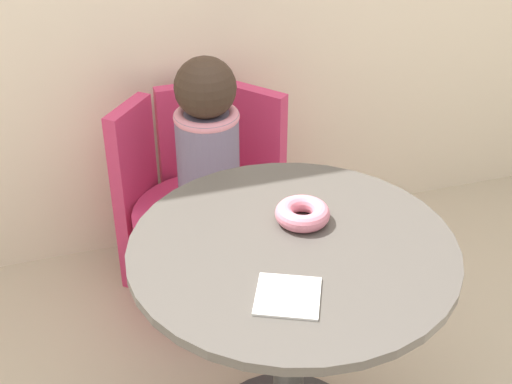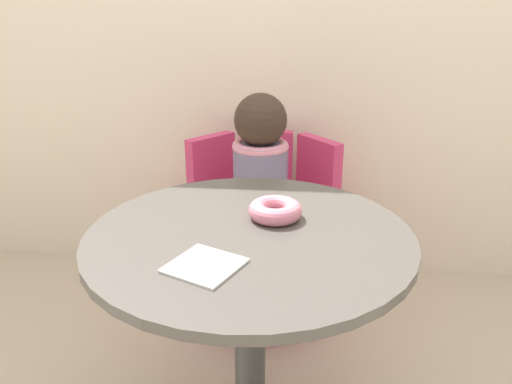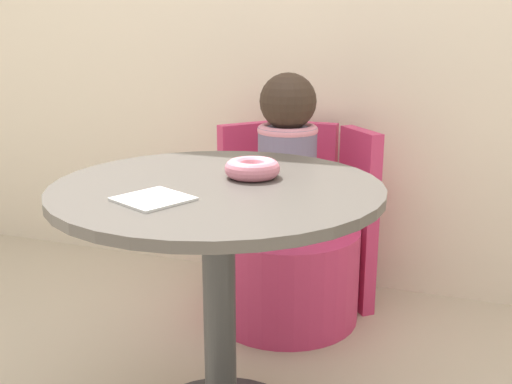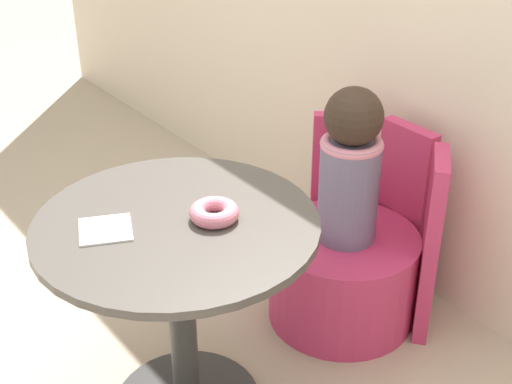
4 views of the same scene
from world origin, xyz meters
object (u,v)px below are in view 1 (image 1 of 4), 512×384
(round_table, at_px, (290,303))
(child_figure, at_px, (207,139))
(tub_chair, at_px, (212,252))
(donut, at_px, (302,214))

(round_table, xyz_separation_m, child_figure, (-0.03, 0.70, 0.12))
(round_table, height_order, tub_chair, round_table)
(child_figure, bearing_deg, donut, -81.43)
(round_table, distance_m, tub_chair, 0.78)
(round_table, xyz_separation_m, donut, (0.06, 0.09, 0.20))
(round_table, height_order, donut, donut)
(donut, bearing_deg, round_table, -123.39)
(tub_chair, xyz_separation_m, donut, (0.09, -0.61, 0.53))
(child_figure, height_order, donut, child_figure)
(tub_chair, relative_size, donut, 3.89)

